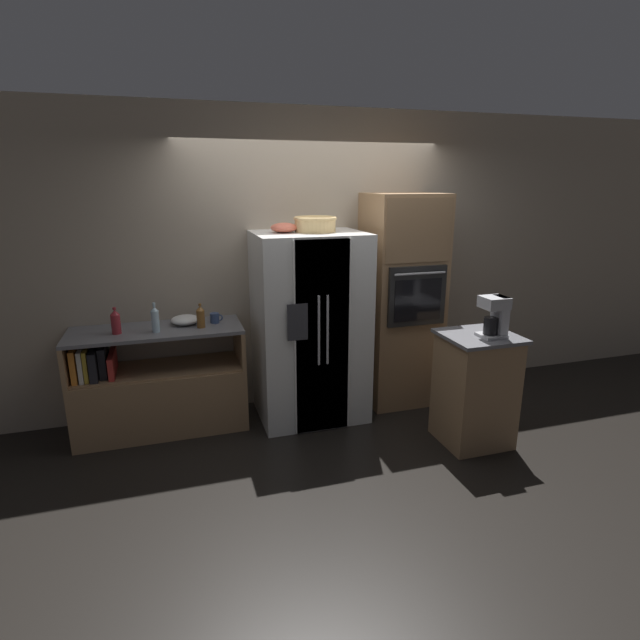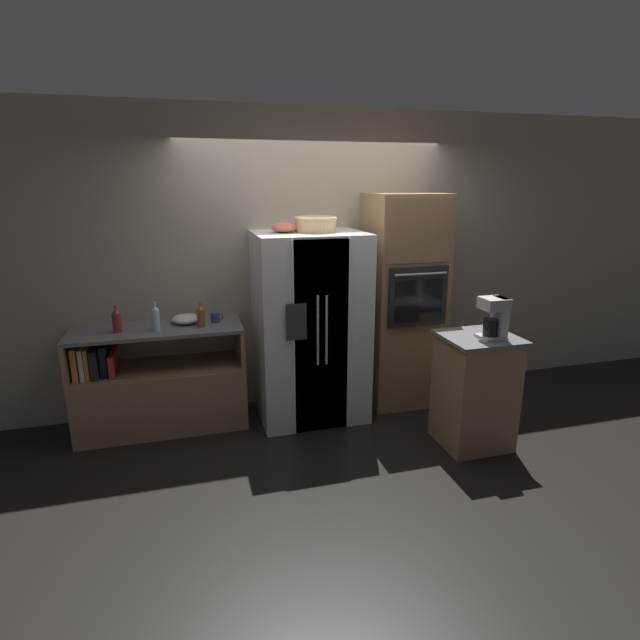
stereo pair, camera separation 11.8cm
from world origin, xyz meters
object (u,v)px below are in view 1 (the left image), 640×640
Objects in this scene: wall_oven at (401,301)px; mixing_bowl at (185,320)px; refrigerator at (310,327)px; mug at (215,318)px; bottle_tall at (155,319)px; fruit_bowl at (284,228)px; bottle_short at (201,317)px; wicker_basket at (315,224)px; coffee_maker at (495,315)px; bottle_wide at (116,322)px.

wall_oven reaches higher than mixing_bowl.
refrigerator is 15.21× the size of mug.
bottle_tall is at bearing 179.34° from refrigerator.
fruit_bowl is 0.93× the size of bottle_tall.
bottle_short is 0.20m from mixing_bowl.
coffee_maker is at bearing -40.63° from wicker_basket.
coffee_maker is (1.18, -1.01, -0.66)m from wicker_basket.
mug is 0.26m from mixing_bowl.
mixing_bowl is at bearing 177.08° from wall_oven.
wicker_basket is at bearing -1.21° from bottle_wide.
wicker_basket is at bearing 21.64° from refrigerator.
fruit_bowl is 0.71× the size of coffee_maker.
bottle_short is (-1.02, 0.02, -0.76)m from wicker_basket.
fruit_bowl is at bearing 1.85° from bottle_tall.
mug is (-0.62, 0.10, -0.79)m from fruit_bowl.
bottle_short is at bearing 179.10° from wicker_basket.
mixing_bowl is 2.61m from coffee_maker.
bottle_tall is (-1.39, -0.01, -0.75)m from wicker_basket.
fruit_bowl is at bearing 174.16° from wicker_basket.
bottle_short is at bearing -1.67° from bottle_wide.
wall_oven reaches higher than coffee_maker.
mug is 0.46× the size of mixing_bowl.
refrigerator is 0.93m from wicker_basket.
bottle_wide is at bearing 177.93° from refrigerator.
bottle_short is 0.18m from mug.
wicker_basket is 1.42m from mixing_bowl.
wall_oven is at bearing -2.92° from mixing_bowl.
bottle_wide is (-1.43, 0.01, -0.73)m from fruit_bowl.
wall_oven is at bearing 1.41° from fruit_bowl.
bottle_tall is 2.23× the size of mug.
bottle_tall is 2.76m from coffee_maker.
mixing_bowl is at bearing 170.43° from refrigerator.
wicker_basket is 1.68× the size of bottle_wide.
wall_oven is 1.78m from mug.
bottle_short is at bearing -48.90° from mixing_bowl.
bottle_tall is 0.77× the size of coffee_maker.
coffee_maker is at bearing -35.60° from fruit_bowl.
wall_oven reaches higher than fruit_bowl.
bottle_wide is at bearing 171.93° from bottle_tall.
mixing_bowl is (0.56, 0.12, -0.06)m from bottle_wide.
mixing_bowl is at bearing 172.06° from wicker_basket.
refrigerator is 0.96m from wall_oven.
fruit_bowl is at bearing -9.55° from mug.
coffee_maker reaches higher than mug.
wicker_basket is 1.22m from mug.
refrigerator is 1.11m from mixing_bowl.
mixing_bowl is (-0.88, 0.13, -0.79)m from fruit_bowl.
bottle_short is (-0.75, -0.01, -0.73)m from fruit_bowl.
refrigerator is 4.55× the size of wicker_basket.
bottle_tall is 0.31m from bottle_wide.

